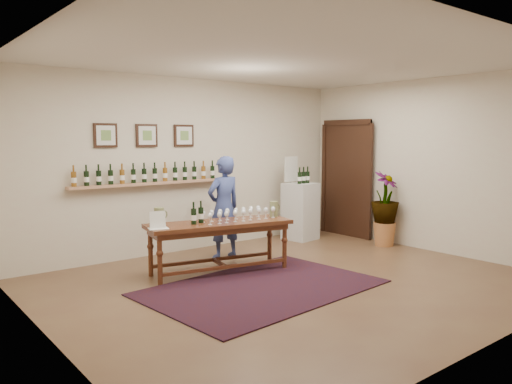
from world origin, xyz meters
TOP-DOWN VIEW (x-y plane):
  - ground at (0.00, 0.00)m, footprint 6.00×6.00m
  - room_shell at (2.11, 1.86)m, footprint 6.00×6.00m
  - rug at (-0.47, 0.08)m, footprint 2.96×2.11m
  - tasting_table at (-0.47, 1.02)m, footprint 2.07×1.03m
  - table_glasses at (-0.22, 0.98)m, footprint 1.22×0.36m
  - table_bottles at (-0.77, 1.09)m, footprint 0.32×0.24m
  - pitcher_left at (-1.25, 1.25)m, footprint 0.16×0.16m
  - pitcher_right at (0.41, 0.90)m, footprint 0.16×0.16m
  - menu_card at (-1.36, 1.09)m, footprint 0.28×0.24m
  - display_pedestal at (1.96, 1.97)m, footprint 0.59×0.59m
  - pedestal_bottles at (1.98, 1.91)m, footprint 0.32×0.13m
  - info_sign at (1.89, 2.15)m, footprint 0.36×0.08m
  - potted_plant at (2.71, 0.66)m, footprint 0.73×0.73m
  - person at (0.06, 1.67)m, footprint 0.58×0.38m

SIDE VIEW (x-z plane):
  - ground at x=0.00m, z-range 0.00..0.00m
  - rug at x=-0.47m, z-range 0.00..0.02m
  - display_pedestal at x=1.96m, z-range 0.00..1.03m
  - tasting_table at x=-0.47m, z-range 0.25..0.95m
  - potted_plant at x=2.71m, z-range 0.09..1.19m
  - person at x=0.06m, z-range 0.00..1.57m
  - table_glasses at x=-0.22m, z-range 0.70..0.87m
  - menu_card at x=-1.36m, z-range 0.70..0.92m
  - pitcher_right at x=0.41m, z-range 0.70..0.93m
  - pitcher_left at x=-1.25m, z-range 0.70..0.94m
  - table_bottles at x=-0.77m, z-range 0.70..1.01m
  - room_shell at x=2.11m, z-range -1.88..4.12m
  - pedestal_bottles at x=1.98m, z-range 1.03..1.34m
  - info_sign at x=1.89m, z-range 1.03..1.53m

